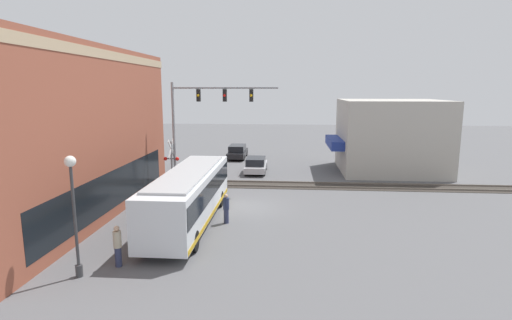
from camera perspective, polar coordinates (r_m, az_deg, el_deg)
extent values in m
plane|color=#565659|center=(25.82, -1.44, -6.68)|extent=(120.00, 120.00, 0.00)
cube|color=brown|center=(26.37, -28.50, 3.41)|extent=(19.46, 8.49, 9.89)
cube|color=tan|center=(24.32, -21.04, 13.89)|extent=(19.66, 0.36, 0.50)
cube|color=black|center=(24.89, -19.71, -3.88)|extent=(16.34, 0.12, 2.20)
cube|color=#B2ADA3|center=(38.24, 18.69, 3.26)|extent=(8.19, 8.90, 6.48)
cube|color=navy|center=(37.41, 11.19, 2.47)|extent=(5.73, 1.20, 0.80)
cube|color=silver|center=(22.53, -9.52, -4.93)|extent=(11.23, 2.55, 2.49)
cube|color=black|center=(22.44, -9.55, -4.01)|extent=(11.01, 2.59, 1.05)
cube|color=gold|center=(22.83, -9.44, -7.54)|extent=(11.01, 2.58, 0.24)
cube|color=#A5A8AA|center=(22.23, -9.62, -1.68)|extent=(9.55, 2.17, 0.12)
cylinder|color=black|center=(26.05, -7.63, -5.48)|extent=(1.00, 2.57, 1.00)
cylinder|color=black|center=(19.40, -12.18, -11.18)|extent=(1.00, 2.57, 1.00)
cylinder|color=gray|center=(30.49, -11.63, 3.35)|extent=(0.20, 0.20, 7.95)
cylinder|color=gray|center=(29.44, -4.50, 10.26)|extent=(0.16, 7.76, 0.16)
cube|color=black|center=(29.81, -8.21, 9.13)|extent=(0.30, 0.27, 0.90)
sphere|color=yellow|center=(29.65, -8.28, 9.12)|extent=(0.20, 0.20, 0.20)
cube|color=black|center=(29.44, -4.48, 9.19)|extent=(0.30, 0.27, 0.90)
sphere|color=red|center=(29.28, -4.53, 9.19)|extent=(0.20, 0.20, 0.20)
cube|color=black|center=(29.21, -0.67, 9.21)|extent=(0.30, 0.27, 0.90)
sphere|color=yellow|center=(29.04, -0.70, 9.21)|extent=(0.20, 0.20, 0.20)
cylinder|color=gray|center=(30.67, -11.94, -0.74)|extent=(0.14, 0.14, 3.60)
cube|color=white|center=(30.45, -12.02, 1.67)|extent=(1.41, 0.06, 1.41)
cube|color=white|center=(30.45, -12.02, 1.67)|extent=(1.41, 0.06, 1.41)
cylinder|color=#38383A|center=(30.58, -11.97, 0.18)|extent=(0.08, 0.90, 0.08)
sphere|color=red|center=(30.41, -11.18, 0.16)|extent=(0.28, 0.28, 0.28)
sphere|color=red|center=(30.66, -12.80, 0.18)|extent=(0.28, 0.28, 0.28)
cylinder|color=#38383A|center=(18.14, -23.94, -14.26)|extent=(0.28, 0.28, 0.50)
cylinder|color=#38383A|center=(17.44, -24.42, -8.21)|extent=(0.12, 0.12, 4.52)
sphere|color=white|center=(16.86, -25.03, -0.17)|extent=(0.44, 0.44, 0.44)
cube|color=#332D28|center=(31.58, -0.31, -3.51)|extent=(2.60, 60.00, 0.03)
cube|color=#6B6056|center=(30.88, -0.42, -3.72)|extent=(0.07, 60.00, 0.15)
cube|color=#6B6056|center=(32.27, -0.20, -3.11)|extent=(0.07, 60.00, 0.15)
cube|color=#B7B7BC|center=(36.07, 0.00, -0.98)|extent=(4.40, 1.80, 0.51)
cube|color=black|center=(35.75, -0.02, -0.16)|extent=(2.42, 1.62, 0.62)
cylinder|color=black|center=(37.44, 0.17, -0.86)|extent=(0.64, 1.82, 0.64)
cylinder|color=black|center=(34.78, -0.17, -1.72)|extent=(0.64, 1.82, 0.64)
cube|color=black|center=(43.53, -2.64, 0.97)|extent=(4.86, 1.80, 0.55)
cube|color=black|center=(43.20, -2.69, 1.71)|extent=(2.67, 1.62, 0.66)
cylinder|color=black|center=(45.04, -2.40, 1.01)|extent=(0.64, 1.82, 0.64)
cylinder|color=black|center=(42.09, -2.90, 0.36)|extent=(0.64, 1.82, 0.64)
cylinder|color=#2D3351|center=(22.74, -4.27, -8.01)|extent=(0.28, 0.28, 0.80)
cylinder|color=#262D4C|center=(22.52, -4.30, -6.24)|extent=(0.34, 0.34, 0.67)
sphere|color=tan|center=(22.40, -4.31, -5.15)|extent=(0.22, 0.22, 0.22)
cylinder|color=#2D3351|center=(18.42, -19.07, -12.94)|extent=(0.28, 0.28, 0.86)
cylinder|color=#B2A58C|center=(18.13, -19.22, -10.64)|extent=(0.34, 0.34, 0.72)
sphere|color=tan|center=(17.97, -19.31, -9.22)|extent=(0.23, 0.23, 0.23)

